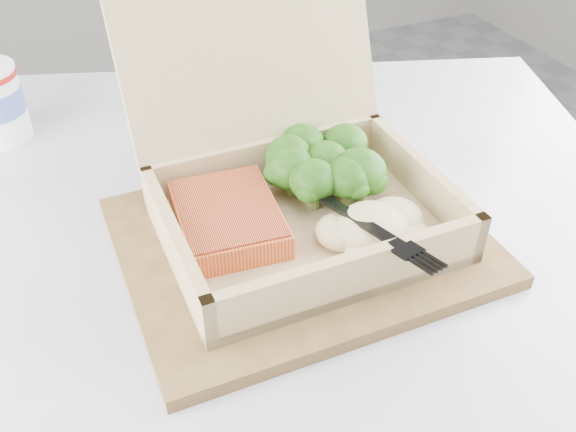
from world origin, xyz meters
name	(u,v)px	position (x,y,z in m)	size (l,w,h in m)	color
cafe_table	(261,388)	(0.20, 0.09, 0.53)	(0.97, 0.97, 0.72)	black
serving_tray	(301,241)	(0.24, 0.09, 0.72)	(0.31, 0.25, 0.01)	brown
takeout_container	(285,158)	(0.25, 0.13, 0.78)	(0.24, 0.26, 0.22)	tan
salmon_fillet	(228,219)	(0.18, 0.11, 0.75)	(0.08, 0.11, 0.02)	orange
broccoli_pile	(326,167)	(0.29, 0.13, 0.76)	(0.12, 0.12, 0.04)	#337B1B
mashed_potatoes	(372,227)	(0.29, 0.05, 0.76)	(0.10, 0.09, 0.03)	#C5B980
plastic_fork	(346,209)	(0.27, 0.06, 0.77)	(0.04, 0.14, 0.02)	black
receipt	(299,142)	(0.32, 0.25, 0.72)	(0.07, 0.13, 0.00)	white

